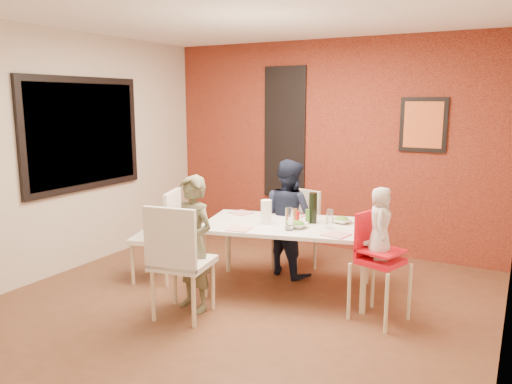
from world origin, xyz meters
The scene contains 34 objects.
ground centered at (0.00, 0.00, 0.00)m, with size 4.50×4.50×0.00m, color brown.
ceiling centered at (0.00, 0.00, 2.70)m, with size 4.50×4.50×0.02m, color white.
wall_back centered at (0.00, 2.25, 1.35)m, with size 4.50×0.02×2.70m, color beige.
wall_front centered at (0.00, -2.25, 1.35)m, with size 4.50×0.02×2.70m, color beige.
wall_left centered at (-2.25, 0.00, 1.35)m, with size 0.02×4.50×2.70m, color beige.
brick_accent_wall centered at (0.00, 2.23, 1.35)m, with size 4.50×0.02×2.70m, color maroon.
picture_window_frame centered at (-2.22, 0.20, 1.55)m, with size 0.05×1.70×1.30m, color black.
picture_window_pane centered at (-2.21, 0.20, 1.55)m, with size 0.02×1.55×1.15m, color black.
glassblock_strip centered at (-0.60, 2.21, 1.50)m, with size 0.55×0.03×1.70m, color silver.
glassblock_surround centered at (-0.60, 2.21, 1.50)m, with size 0.60×0.03×1.76m, color black.
art_print_frame centered at (1.20, 2.21, 1.65)m, with size 0.54×0.03×0.64m, color black.
art_print_canvas centered at (1.20, 2.19, 1.65)m, with size 0.44×0.01×0.54m, color orange.
dining_table centered at (0.24, 0.55, 0.64)m, with size 1.87×1.32×0.71m.
chair_near centered at (-0.32, -0.56, 0.59)m, with size 0.56×0.56×1.05m.
chair_far centered at (0.05, 1.24, 0.51)m, with size 0.52×0.52×0.92m.
chair_left centered at (-1.07, 0.16, 0.55)m, with size 0.58×0.58×0.99m.
high_chair centered at (1.21, 0.30, 0.58)m, with size 0.51×0.51×0.97m.
child_near centered at (-0.33, -0.30, 0.63)m, with size 0.46×0.30×1.27m, color brown.
child_far centered at (0.03, 1.00, 0.65)m, with size 0.63×0.49×1.30m, color black.
toddler centered at (1.23, 0.29, 0.89)m, with size 0.31×0.20×0.63m, color beige.
plate_near_left centered at (-0.08, 0.11, 0.71)m, with size 0.21×0.21×0.01m, color white.
plate_far_mid centered at (0.16, 0.94, 0.71)m, with size 0.21×0.21×0.01m, color white.
plate_near_right centered at (0.82, 0.36, 0.71)m, with size 0.22×0.22×0.01m, color white.
plate_far_left centered at (-0.42, 0.72, 0.71)m, with size 0.21×0.21×0.01m, color silver.
salad_bowl_a centered at (0.39, 0.44, 0.73)m, with size 0.20×0.20×0.05m, color silver.
salad_bowl_b centered at (0.71, 0.83, 0.73)m, with size 0.20×0.20×0.05m, color silver.
wine_bottle centered at (0.44, 0.69, 0.86)m, with size 0.08×0.08×0.31m, color black.
wine_glass_a centered at (0.35, 0.32, 0.82)m, with size 0.08×0.08×0.22m, color white.
wine_glass_b centered at (0.67, 0.57, 0.80)m, with size 0.07×0.07×0.19m, color white.
paper_towel_roll centered at (0.05, 0.43, 0.83)m, with size 0.11×0.11×0.24m, color white.
condiment_red centered at (0.33, 0.57, 0.77)m, with size 0.03×0.03×0.13m, color #B81212.
condiment_green centered at (0.41, 0.62, 0.78)m, with size 0.04×0.04×0.15m, color #3A7627.
condiment_brown centered at (0.28, 0.62, 0.78)m, with size 0.04×0.04×0.14m, color brown.
sippy_cup centered at (0.91, 0.74, 0.77)m, with size 0.07×0.07×0.12m, color #D85A18.
Camera 1 is at (2.30, -3.91, 1.94)m, focal length 35.00 mm.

